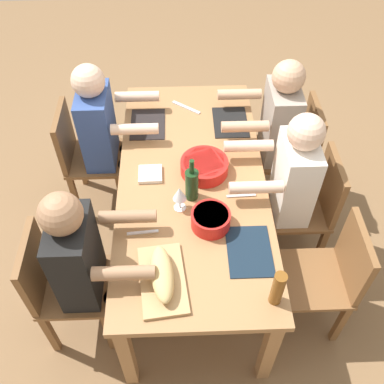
% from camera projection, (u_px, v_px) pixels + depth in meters
% --- Properties ---
extents(ground_plane, '(8.00, 8.00, 0.00)m').
position_uv_depth(ground_plane, '(192.00, 249.00, 3.18)').
color(ground_plane, brown).
extents(dining_table, '(1.90, 0.88, 0.74)m').
position_uv_depth(dining_table, '(192.00, 189.00, 2.69)').
color(dining_table, '#9E7044').
rests_on(dining_table, ground_plane).
extents(chair_far_right, '(0.40, 0.40, 0.85)m').
position_uv_depth(chair_far_right, '(83.00, 154.00, 3.14)').
color(chair_far_right, brown).
rests_on(chair_far_right, ground_plane).
extents(diner_far_right, '(0.41, 0.53, 1.20)m').
position_uv_depth(diner_far_right, '(105.00, 130.00, 2.99)').
color(diner_far_right, '#2D2D38').
rests_on(diner_far_right, ground_plane).
extents(chair_near_right, '(0.40, 0.40, 0.85)m').
position_uv_depth(chair_near_right, '(294.00, 149.00, 3.18)').
color(chair_near_right, brown).
rests_on(chair_near_right, ground_plane).
extents(diner_near_right, '(0.41, 0.53, 1.20)m').
position_uv_depth(diner_near_right, '(273.00, 126.00, 3.02)').
color(diner_near_right, '#2D2D38').
rests_on(diner_near_right, ground_plane).
extents(chair_far_left, '(0.40, 0.40, 0.85)m').
position_uv_depth(chair_far_left, '(60.00, 283.00, 2.45)').
color(chair_far_left, brown).
rests_on(chair_far_left, ground_plane).
extents(diner_far_left, '(0.41, 0.53, 1.20)m').
position_uv_depth(diner_far_left, '(86.00, 261.00, 2.30)').
color(diner_far_left, '#2D2D38').
rests_on(diner_far_left, ground_plane).
extents(chair_near_left, '(0.40, 0.40, 0.85)m').
position_uv_depth(chair_near_left, '(329.00, 274.00, 2.49)').
color(chair_near_left, brown).
rests_on(chair_near_left, ground_plane).
extents(chair_near_center, '(0.40, 0.40, 0.85)m').
position_uv_depth(chair_near_center, '(310.00, 204.00, 2.84)').
color(chair_near_center, brown).
rests_on(chair_near_center, ground_plane).
extents(diner_near_center, '(0.41, 0.53, 1.20)m').
position_uv_depth(diner_near_center, '(287.00, 182.00, 2.67)').
color(diner_near_center, '#2D2D38').
rests_on(diner_near_center, ground_plane).
extents(serving_bowl_pasta, '(0.21, 0.21, 0.10)m').
position_uv_depth(serving_bowl_pasta, '(211.00, 219.00, 2.36)').
color(serving_bowl_pasta, red).
rests_on(serving_bowl_pasta, dining_table).
extents(serving_bowl_fruit, '(0.29, 0.29, 0.08)m').
position_uv_depth(serving_bowl_fruit, '(204.00, 166.00, 2.64)').
color(serving_bowl_fruit, red).
rests_on(serving_bowl_fruit, dining_table).
extents(cutting_board, '(0.42, 0.26, 0.02)m').
position_uv_depth(cutting_board, '(163.00, 280.00, 2.16)').
color(cutting_board, tan).
rests_on(cutting_board, dining_table).
extents(bread_loaf, '(0.33, 0.15, 0.09)m').
position_uv_depth(bread_loaf, '(162.00, 274.00, 2.12)').
color(bread_loaf, tan).
rests_on(bread_loaf, cutting_board).
extents(wine_bottle, '(0.08, 0.08, 0.29)m').
position_uv_depth(wine_bottle, '(192.00, 184.00, 2.46)').
color(wine_bottle, '#193819').
rests_on(wine_bottle, dining_table).
extents(beer_bottle, '(0.06, 0.06, 0.22)m').
position_uv_depth(beer_bottle, '(278.00, 289.00, 2.02)').
color(beer_bottle, brown).
rests_on(beer_bottle, dining_table).
extents(wine_glass, '(0.08, 0.08, 0.17)m').
position_uv_depth(wine_glass, '(180.00, 194.00, 2.39)').
color(wine_glass, silver).
rests_on(wine_glass, dining_table).
extents(placemat_far_right, '(0.32, 0.23, 0.01)m').
position_uv_depth(placemat_far_right, '(148.00, 124.00, 2.96)').
color(placemat_far_right, black).
rests_on(placemat_far_right, dining_table).
extents(placemat_near_right, '(0.32, 0.23, 0.01)m').
position_uv_depth(placemat_near_right, '(230.00, 122.00, 2.97)').
color(placemat_near_right, black).
rests_on(placemat_near_right, dining_table).
extents(fork_far_left, '(0.03, 0.17, 0.01)m').
position_uv_depth(fork_far_left, '(143.00, 232.00, 2.36)').
color(fork_far_left, silver).
rests_on(fork_far_left, dining_table).
extents(placemat_near_left, '(0.32, 0.23, 0.01)m').
position_uv_depth(placemat_near_left, '(249.00, 251.00, 2.28)').
color(placemat_near_left, '#142333').
rests_on(placemat_near_left, dining_table).
extents(fork_near_center, '(0.02, 0.17, 0.01)m').
position_uv_depth(fork_near_center, '(241.00, 196.00, 2.54)').
color(fork_near_center, silver).
rests_on(fork_near_center, dining_table).
extents(carving_knife, '(0.16, 0.20, 0.01)m').
position_uv_depth(carving_knife, '(186.00, 107.00, 3.08)').
color(carving_knife, silver).
rests_on(carving_knife, dining_table).
extents(napkin_stack, '(0.14, 0.14, 0.02)m').
position_uv_depth(napkin_stack, '(150.00, 174.00, 2.64)').
color(napkin_stack, white).
rests_on(napkin_stack, dining_table).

